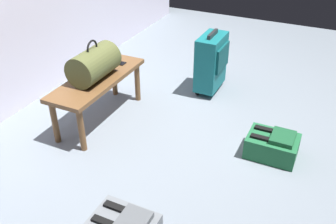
{
  "coord_description": "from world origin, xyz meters",
  "views": [
    {
      "loc": [
        -2.38,
        -0.99,
        1.86
      ],
      "look_at": [
        -0.05,
        0.12,
        0.25
      ],
      "focal_mm": 40.61,
      "sensor_mm": 36.0,
      "label": 1
    }
  ],
  "objects_px": {
    "duffel_bag_olive": "(94,64)",
    "cell_phone": "(118,63)",
    "bench": "(98,84)",
    "suitcase_upright_teal": "(211,62)",
    "backpack_green": "(273,145)"
  },
  "relations": [
    {
      "from": "duffel_bag_olive",
      "to": "cell_phone",
      "type": "xyz_separation_m",
      "value": [
        0.34,
        -0.01,
        -0.13
      ]
    },
    {
      "from": "bench",
      "to": "duffel_bag_olive",
      "type": "relative_size",
      "value": 2.27
    },
    {
      "from": "bench",
      "to": "duffel_bag_olive",
      "type": "xyz_separation_m",
      "value": [
        -0.02,
        0.0,
        0.2
      ]
    },
    {
      "from": "bench",
      "to": "cell_phone",
      "type": "xyz_separation_m",
      "value": [
        0.32,
        -0.01,
        0.07
      ]
    },
    {
      "from": "suitcase_upright_teal",
      "to": "backpack_green",
      "type": "height_order",
      "value": "suitcase_upright_teal"
    },
    {
      "from": "duffel_bag_olive",
      "to": "cell_phone",
      "type": "height_order",
      "value": "duffel_bag_olive"
    },
    {
      "from": "duffel_bag_olive",
      "to": "suitcase_upright_teal",
      "type": "distance_m",
      "value": 1.19
    },
    {
      "from": "backpack_green",
      "to": "bench",
      "type": "bearing_deg",
      "value": 94.9
    },
    {
      "from": "cell_phone",
      "to": "suitcase_upright_teal",
      "type": "bearing_deg",
      "value": -48.98
    },
    {
      "from": "duffel_bag_olive",
      "to": "suitcase_upright_teal",
      "type": "bearing_deg",
      "value": -36.44
    },
    {
      "from": "bench",
      "to": "duffel_bag_olive",
      "type": "distance_m",
      "value": 0.2
    },
    {
      "from": "duffel_bag_olive",
      "to": "backpack_green",
      "type": "xyz_separation_m",
      "value": [
        0.15,
        -1.49,
        -0.45
      ]
    },
    {
      "from": "bench",
      "to": "cell_phone",
      "type": "distance_m",
      "value": 0.33
    },
    {
      "from": "backpack_green",
      "to": "duffel_bag_olive",
      "type": "bearing_deg",
      "value": 95.76
    },
    {
      "from": "bench",
      "to": "backpack_green",
      "type": "relative_size",
      "value": 2.63
    }
  ]
}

